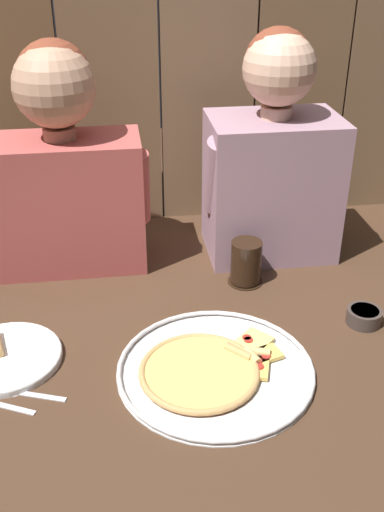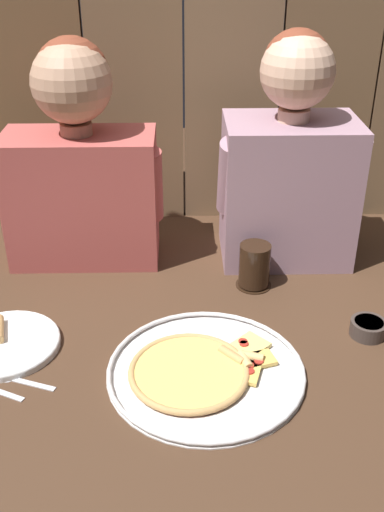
% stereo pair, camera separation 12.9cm
% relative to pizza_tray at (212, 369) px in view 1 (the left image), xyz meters
% --- Properties ---
extents(ground_plane, '(3.20, 3.20, 0.00)m').
position_rel_pizza_tray_xyz_m(ground_plane, '(-0.03, 0.08, -0.01)').
color(ground_plane, '#422B1C').
extents(pizza_tray, '(0.41, 0.41, 0.03)m').
position_rel_pizza_tray_xyz_m(pizza_tray, '(0.00, 0.00, 0.00)').
color(pizza_tray, silver).
rests_on(pizza_tray, ground).
extents(dinner_plate, '(0.24, 0.24, 0.03)m').
position_rel_pizza_tray_xyz_m(dinner_plate, '(-0.43, 0.10, -0.00)').
color(dinner_plate, white).
rests_on(dinner_plate, ground).
extents(drinking_glass, '(0.09, 0.09, 0.12)m').
position_rel_pizza_tray_xyz_m(drinking_glass, '(0.14, 0.34, 0.05)').
color(drinking_glass, black).
rests_on(drinking_glass, ground).
extents(dipping_bowl, '(0.08, 0.08, 0.04)m').
position_rel_pizza_tray_xyz_m(dipping_bowl, '(0.38, 0.13, 0.01)').
color(dipping_bowl, '#3D332D').
rests_on(dipping_bowl, ground).
extents(table_spoon, '(0.14, 0.07, 0.01)m').
position_rel_pizza_tray_xyz_m(table_spoon, '(-0.38, -0.01, -0.01)').
color(table_spoon, silver).
rests_on(table_spoon, ground).
extents(diner_left, '(0.43, 0.20, 0.58)m').
position_rel_pizza_tray_xyz_m(diner_left, '(-0.30, 0.51, 0.27)').
color(diner_left, '#AD4C47').
rests_on(diner_left, ground).
extents(diner_right, '(0.38, 0.23, 0.60)m').
position_rel_pizza_tray_xyz_m(diner_right, '(0.24, 0.51, 0.26)').
color(diner_right, gray).
rests_on(diner_right, ground).
extents(wooden_backdrop_wall, '(2.19, 0.03, 1.23)m').
position_rel_pizza_tray_xyz_m(wooden_backdrop_wall, '(-0.03, 0.77, 0.61)').
color(wooden_backdrop_wall, brown).
rests_on(wooden_backdrop_wall, ground).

